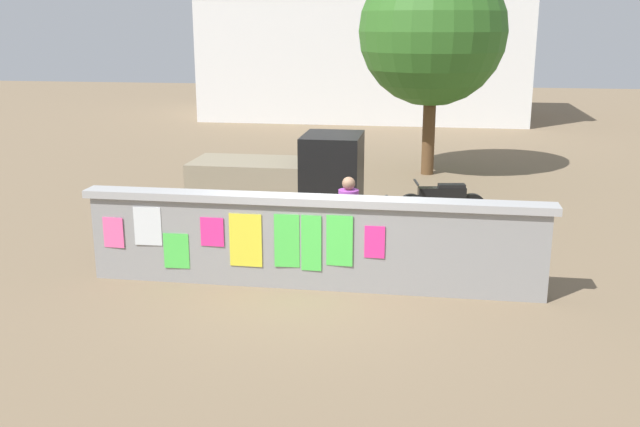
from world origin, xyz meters
TOP-DOWN VIEW (x-y plane):
  - ground at (0.00, 8.00)m, footprint 60.00×60.00m
  - poster_wall at (-0.01, -0.00)m, footprint 7.41×0.42m
  - auto_rickshaw_truck at (-1.24, 4.00)m, footprint 3.60×1.51m
  - motorcycle at (2.09, 4.29)m, footprint 1.89×0.59m
  - bicycle_near at (-2.81, 1.17)m, footprint 1.67×0.55m
  - bicycle_far at (1.41, 2.49)m, footprint 1.69×0.47m
  - person_walking at (0.46, 0.92)m, footprint 0.38×0.38m
  - tree_roadside at (1.71, 9.23)m, footprint 3.95×3.95m
  - building_background at (-1.21, 21.97)m, footprint 14.01×7.00m

SIDE VIEW (x-z plane):
  - ground at x=0.00m, z-range 0.00..0.00m
  - bicycle_near at x=-2.81m, z-range -0.11..0.84m
  - bicycle_far at x=1.41m, z-range -0.11..0.84m
  - motorcycle at x=2.09m, z-range 0.03..0.90m
  - poster_wall at x=-0.01m, z-range 0.02..1.52m
  - auto_rickshaw_truck at x=-1.24m, z-range -0.02..1.83m
  - person_walking at x=0.46m, z-range 0.18..1.80m
  - building_background at x=-1.21m, z-range 0.02..5.75m
  - tree_roadside at x=1.71m, z-range 0.93..6.78m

